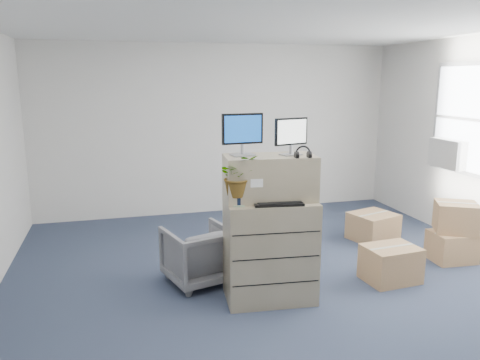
{
  "coord_description": "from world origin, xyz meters",
  "views": [
    {
      "loc": [
        -1.68,
        -4.13,
        2.22
      ],
      "look_at": [
        -0.46,
        0.4,
        1.21
      ],
      "focal_mm": 35.0,
      "sensor_mm": 36.0,
      "label": 1
    }
  ],
  "objects_px": {
    "water_bottle": "(277,187)",
    "office_chair": "(199,252)",
    "filing_cabinet_lower": "(270,250)",
    "monitor_right": "(291,134)",
    "monitor_left": "(243,132)",
    "potted_plant": "(237,182)",
    "keyboard": "(278,203)"
  },
  "relations": [
    {
      "from": "filing_cabinet_lower",
      "to": "monitor_right",
      "type": "height_order",
      "value": "monitor_right"
    },
    {
      "from": "keyboard",
      "to": "water_bottle",
      "type": "bearing_deg",
      "value": 82.93
    },
    {
      "from": "monitor_right",
      "to": "water_bottle",
      "type": "relative_size",
      "value": 1.37
    },
    {
      "from": "potted_plant",
      "to": "office_chair",
      "type": "xyz_separation_m",
      "value": [
        -0.27,
        0.65,
        -0.92
      ]
    },
    {
      "from": "monitor_left",
      "to": "keyboard",
      "type": "xyz_separation_m",
      "value": [
        0.28,
        -0.27,
        -0.67
      ]
    },
    {
      "from": "monitor_right",
      "to": "water_bottle",
      "type": "distance_m",
      "value": 0.54
    },
    {
      "from": "keyboard",
      "to": "potted_plant",
      "type": "height_order",
      "value": "potted_plant"
    },
    {
      "from": "monitor_left",
      "to": "potted_plant",
      "type": "distance_m",
      "value": 0.49
    },
    {
      "from": "monitor_right",
      "to": "water_bottle",
      "type": "bearing_deg",
      "value": 162.37
    },
    {
      "from": "keyboard",
      "to": "monitor_left",
      "type": "bearing_deg",
      "value": 144.04
    },
    {
      "from": "monitor_right",
      "to": "water_bottle",
      "type": "xyz_separation_m",
      "value": [
        -0.14,
        0.01,
        -0.52
      ]
    },
    {
      "from": "water_bottle",
      "to": "office_chair",
      "type": "distance_m",
      "value": 1.22
    },
    {
      "from": "filing_cabinet_lower",
      "to": "monitor_left",
      "type": "height_order",
      "value": "monitor_left"
    },
    {
      "from": "filing_cabinet_lower",
      "to": "monitor_right",
      "type": "relative_size",
      "value": 2.85
    },
    {
      "from": "water_bottle",
      "to": "potted_plant",
      "type": "xyz_separation_m",
      "value": [
        -0.43,
        -0.08,
        0.09
      ]
    },
    {
      "from": "water_bottle",
      "to": "monitor_left",
      "type": "bearing_deg",
      "value": 165.42
    },
    {
      "from": "monitor_left",
      "to": "potted_plant",
      "type": "relative_size",
      "value": 0.86
    },
    {
      "from": "filing_cabinet_lower",
      "to": "office_chair",
      "type": "height_order",
      "value": "filing_cabinet_lower"
    },
    {
      "from": "water_bottle",
      "to": "office_chair",
      "type": "relative_size",
      "value": 0.38
    },
    {
      "from": "monitor_left",
      "to": "keyboard",
      "type": "distance_m",
      "value": 0.77
    },
    {
      "from": "monitor_right",
      "to": "office_chair",
      "type": "height_order",
      "value": "monitor_right"
    },
    {
      "from": "monitor_right",
      "to": "potted_plant",
      "type": "distance_m",
      "value": 0.71
    },
    {
      "from": "monitor_left",
      "to": "water_bottle",
      "type": "relative_size",
      "value": 1.56
    },
    {
      "from": "filing_cabinet_lower",
      "to": "potted_plant",
      "type": "relative_size",
      "value": 2.14
    },
    {
      "from": "potted_plant",
      "to": "monitor_right",
      "type": "bearing_deg",
      "value": 7.63
    },
    {
      "from": "monitor_right",
      "to": "potted_plant",
      "type": "height_order",
      "value": "monitor_right"
    },
    {
      "from": "filing_cabinet_lower",
      "to": "office_chair",
      "type": "bearing_deg",
      "value": 142.13
    },
    {
      "from": "monitor_right",
      "to": "office_chair",
      "type": "xyz_separation_m",
      "value": [
        -0.84,
        0.57,
        -1.35
      ]
    },
    {
      "from": "monitor_left",
      "to": "keyboard",
      "type": "height_order",
      "value": "monitor_left"
    },
    {
      "from": "keyboard",
      "to": "potted_plant",
      "type": "bearing_deg",
      "value": 172.91
    },
    {
      "from": "potted_plant",
      "to": "office_chair",
      "type": "height_order",
      "value": "potted_plant"
    },
    {
      "from": "filing_cabinet_lower",
      "to": "keyboard",
      "type": "bearing_deg",
      "value": -76.87
    }
  ]
}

